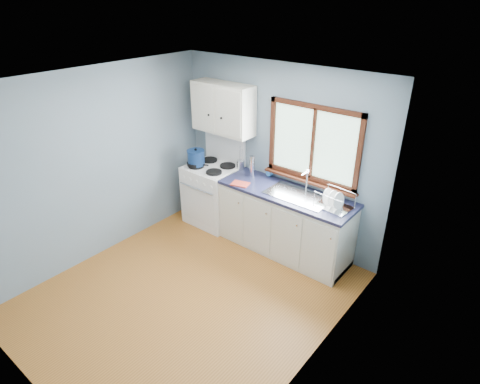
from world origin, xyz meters
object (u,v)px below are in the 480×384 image
Objects in this scene: utensil_crock at (241,165)px; base_cabinets at (284,225)px; gas_range at (213,193)px; thermos at (252,166)px; skillet at (195,164)px; dish_rack at (334,203)px; stockpot at (196,157)px; sink at (298,200)px.

base_cabinets is at bearing -11.69° from utensil_crock.
gas_range reaches higher than thermos.
skillet is at bearing -145.86° from utensil_crock.
dish_rack is (1.32, -0.09, -0.10)m from thermos.
utensil_crock reaches higher than skillet.
utensil_crock is 0.31m from thermos.
stockpot is at bearing -143.09° from gas_range.
base_cabinets is 5.88× the size of stockpot.
sink reaches higher than stockpot.
dish_rack reaches higher than skillet.
thermos reaches higher than sink.
gas_range is at bearing -172.67° from dish_rack.
sink is 2.67× the size of stockpot.
base_cabinets is 1.12m from utensil_crock.
sink is at bearing -6.85° from thermos.
stockpot is 2.18m from dish_rack.
dish_rack is at bearing 1.47° from sink.
gas_range reaches higher than dish_rack.
thermos is at bearing -18.27° from utensil_crock.
dish_rack is (1.98, 0.03, 0.48)m from gas_range.
stockpot is 0.88× the size of utensil_crock.
thermos is at bearing -177.33° from dish_rack.
utensil_crock is at bearing 170.15° from sink.
utensil_crock is (0.56, 0.35, -0.08)m from stockpot.
utensil_crock is at bearing 161.73° from thermos.
utensil_crock reaches higher than sink.
skillet is at bearing -161.12° from thermos.
dish_rack is (2.17, 0.17, -0.10)m from stockpot.
sink is 0.51m from dish_rack.
utensil_crock is (-1.11, 0.19, 0.13)m from sink.
sink is 2.35× the size of utensil_crock.
gas_range is 2.04m from dish_rack.
sink is 2.36× the size of skillet.
sink is at bearing -172.10° from dish_rack.
gas_range is at bearing 20.46° from skillet.
stockpot reaches higher than skillet.
base_cabinets is 0.93m from thermos.
gas_range is 0.89m from thermos.
skillet is at bearing -173.49° from sink.
gas_range is at bearing -179.29° from sink.
thermos is at bearing 17.04° from stockpot.
gas_range reaches higher than base_cabinets.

